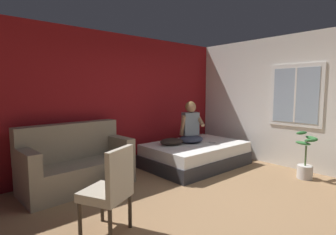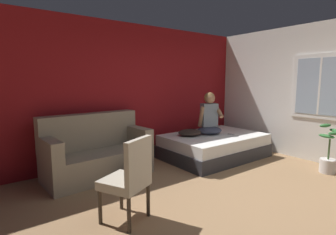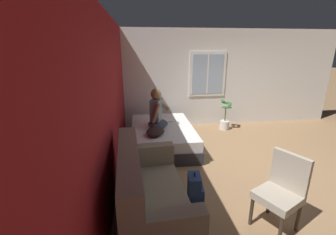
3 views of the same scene
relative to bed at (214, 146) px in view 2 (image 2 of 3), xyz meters
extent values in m
plane|color=#93704C|center=(-1.23, -1.83, -0.24)|extent=(40.00, 40.00, 0.00)
cube|color=maroon|center=(-1.23, 0.99, 1.11)|extent=(10.18, 0.16, 2.70)
cube|color=white|center=(1.34, -1.43, 1.25)|extent=(0.02, 1.04, 1.24)
cube|color=#9EB2C6|center=(1.33, -1.43, 1.25)|extent=(0.01, 0.88, 1.08)
cube|color=white|center=(1.33, -1.43, 1.25)|extent=(0.01, 0.04, 1.08)
cube|color=#2D2D33|center=(0.00, 0.00, -0.11)|extent=(2.08, 1.42, 0.26)
cube|color=white|center=(0.00, 0.00, 0.13)|extent=(2.02, 1.37, 0.22)
cube|color=gray|center=(-2.38, 0.35, -0.02)|extent=(1.74, 0.90, 0.44)
cube|color=gray|center=(-2.40, 0.65, 0.50)|extent=(1.71, 0.34, 0.60)
cube|color=gray|center=(-3.14, 0.31, 0.36)|extent=(0.23, 0.81, 0.32)
cube|color=gray|center=(-1.63, 0.40, 0.36)|extent=(0.23, 0.81, 0.32)
cylinder|color=#382D23|center=(-2.59, -0.87, -0.04)|extent=(0.04, 0.04, 0.40)
cylinder|color=#382D23|center=(-2.94, -1.04, -0.04)|extent=(0.04, 0.04, 0.40)
cylinder|color=#382D23|center=(-2.42, -1.22, -0.04)|extent=(0.04, 0.04, 0.40)
cylinder|color=#382D23|center=(-2.77, -1.39, -0.04)|extent=(0.04, 0.04, 0.40)
cube|color=#B2A893|center=(-2.68, -1.13, 0.21)|extent=(0.62, 0.62, 0.10)
cube|color=#B2A893|center=(-2.59, -1.31, 0.50)|extent=(0.44, 0.26, 0.48)
ellipsoid|color=#383D51|center=(-0.04, 0.10, 0.32)|extent=(0.64, 0.59, 0.16)
cube|color=slate|center=(-0.02, 0.14, 0.64)|extent=(0.38, 0.30, 0.48)
cylinder|color=#936B4C|center=(-0.23, 0.16, 0.62)|extent=(0.15, 0.23, 0.44)
cylinder|color=#936B4C|center=(0.11, 0.00, 0.74)|extent=(0.21, 0.38, 0.29)
sphere|color=#936B4C|center=(-0.03, 0.12, 0.99)|extent=(0.21, 0.21, 0.21)
ellipsoid|color=olive|center=(-0.02, 0.14, 1.00)|extent=(0.29, 0.29, 0.23)
cube|color=navy|center=(-1.99, -0.27, -0.04)|extent=(0.32, 0.22, 0.40)
cube|color=navy|center=(-2.01, -0.38, -0.13)|extent=(0.24, 0.08, 0.18)
torus|color=black|center=(-1.99, -0.27, 0.18)|extent=(0.09, 0.03, 0.09)
ellipsoid|color=#2D231E|center=(-0.51, 0.19, 0.31)|extent=(0.57, 0.50, 0.14)
cube|color=#B7B7BC|center=(0.28, -0.21, 0.25)|extent=(0.11, 0.16, 0.01)
cylinder|color=silver|center=(0.89, -1.86, -0.12)|extent=(0.26, 0.26, 0.24)
cylinder|color=#426033|center=(0.89, -1.86, 0.18)|extent=(0.03, 0.03, 0.36)
ellipsoid|color=#2D6B33|center=(0.79, -1.84, 0.42)|extent=(0.15, 0.29, 0.06)
ellipsoid|color=#2D6B33|center=(0.98, -1.91, 0.50)|extent=(0.22, 0.29, 0.06)
ellipsoid|color=#2D6B33|center=(0.91, -1.76, 0.58)|extent=(0.29, 0.15, 0.06)
ellipsoid|color=#2D6B33|center=(0.85, -1.95, 0.48)|extent=(0.30, 0.21, 0.06)
camera|label=1|loc=(-3.99, -3.70, 1.36)|focal=28.00mm
camera|label=2|loc=(-3.99, -3.70, 1.36)|focal=28.00mm
camera|label=3|loc=(-4.82, 0.50, 1.97)|focal=24.00mm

